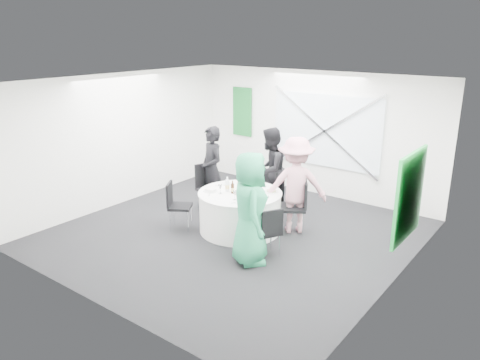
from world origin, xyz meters
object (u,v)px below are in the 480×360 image
Objects in this scene: banquet_table at (240,211)px; chair_back_right at (298,203)px; green_water_bottle at (251,187)px; chair_back at (267,190)px; chair_front_right at (269,229)px; person_woman_pink at (295,185)px; person_man_back_left at (212,170)px; person_woman_green at (250,209)px; chair_front_left at (176,202)px; clear_water_bottle at (227,186)px; person_man_back at (270,170)px; chair_back_left at (208,184)px.

banquet_table is 1.56× the size of chair_back_right.
chair_back is at bearing 106.84° from green_water_bottle.
person_woman_pink is at bearing -139.68° from chair_front_right.
person_man_back_left is 0.97× the size of person_woman_green.
banquet_table is at bearing -0.00° from person_woman_pink.
person_woman_pink is (0.82, 0.60, 0.52)m from banquet_table.
chair_front_right is 0.96× the size of chair_front_left.
chair_back is 1.18m from clear_water_bottle.
banquet_table is 1.15m from person_woman_pink.
chair_back_right is 1.51m from person_woman_green.
chair_front_right is at bearing -120.93° from chair_front_left.
chair_front_left is (-1.94, -1.23, -0.06)m from chair_back_right.
chair_back_right is 1.35m from clear_water_bottle.
chair_front_right is (1.14, -1.63, 0.01)m from chair_back.
person_man_back_left reaches higher than chair_back.
person_woman_green is (-0.17, -0.30, 0.41)m from chair_front_right.
person_man_back is (-1.07, 0.66, 0.29)m from chair_back_right.
person_man_back is at bearing -57.22° from chair_front_left.
person_woman_pink is (0.92, -0.43, 0.40)m from chair_back.
clear_water_bottle is at bearing -156.41° from green_water_bottle.
person_man_back reaches higher than chair_back.
person_woman_green is at bearing -55.40° from green_water_bottle.
chair_back_right is 0.57× the size of person_man_back.
person_woman_pink reaches higher than chair_front_left.
banquet_table is at bearing -90.00° from chair_back.
person_woman_green is at bearing -129.84° from chair_front_left.
person_man_back is at bearing -153.78° from chair_back_right.
person_man_back reaches higher than chair_front_right.
chair_back is 1.99m from chair_front_right.
green_water_bottle is at bearing 23.59° from clear_water_bottle.
person_woman_pink reaches higher than chair_back.
person_man_back is 0.97× the size of person_woman_pink.
clear_water_bottle is at bearing -92.15° from chair_back_right.
person_man_back_left is at bearing 156.25° from banquet_table.
chair_front_left is 1.19m from person_man_back_left.
clear_water_bottle is (0.85, -0.56, -0.03)m from person_man_back_left.
chair_back is 1.11m from chair_back_right.
chair_front_left is at bearing -63.34° from person_man_back_left.
chair_back_left is 1.10× the size of chair_front_left.
chair_front_right is at bearing -29.69° from banquet_table.
chair_back_left is 0.55× the size of person_woman_green.
clear_water_bottle is (-1.11, 0.81, -0.05)m from person_woman_green.
person_woman_pink is 0.81m from green_water_bottle.
chair_back_left reaches higher than chair_front_left.
chair_front_left is (-0.93, -1.69, 0.03)m from chair_back.
person_man_back is at bearing 97.21° from banquet_table.
chair_front_left is at bearing -144.62° from clear_water_bottle.
person_man_back is at bearing 106.91° from green_water_bottle.
person_man_back reaches higher than banquet_table.
person_woman_pink reaches higher than chair_back_right.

